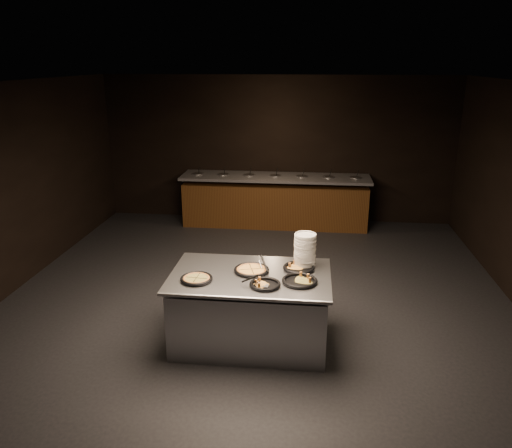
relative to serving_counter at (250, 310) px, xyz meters
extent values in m
cube|color=black|center=(-0.05, 0.84, -0.42)|extent=(7.00, 8.00, 0.01)
cube|color=black|center=(-0.05, 0.84, 2.49)|extent=(7.00, 8.00, 0.01)
cube|color=black|center=(-0.05, 4.84, 1.03)|extent=(7.00, 0.01, 2.90)
cube|color=black|center=(-0.05, -3.17, 1.03)|extent=(7.00, 0.01, 2.90)
cube|color=#583314|center=(-0.05, 4.41, 0.01)|extent=(3.60, 0.75, 0.85)
cube|color=slate|center=(-0.05, 4.41, 0.56)|extent=(3.70, 0.83, 0.05)
cube|color=black|center=(-0.05, 4.41, -0.38)|extent=(3.60, 0.69, 0.08)
cylinder|color=#B4B6BC|center=(-1.60, 4.41, 0.56)|extent=(0.22, 0.22, 0.08)
cylinder|color=#526D2B|center=(-1.60, 4.41, 0.59)|extent=(0.19, 0.19, 0.02)
cylinder|color=black|center=(-1.57, 4.39, 0.67)|extent=(0.04, 0.10, 0.19)
cylinder|color=#B4B6BC|center=(-1.08, 4.41, 0.56)|extent=(0.22, 0.22, 0.08)
cylinder|color=#526D2B|center=(-1.08, 4.41, 0.59)|extent=(0.19, 0.19, 0.02)
cylinder|color=black|center=(-1.05, 4.39, 0.67)|extent=(0.04, 0.10, 0.19)
cylinder|color=#B4B6BC|center=(-0.57, 4.41, 0.56)|extent=(0.22, 0.22, 0.08)
cylinder|color=#526D2B|center=(-0.57, 4.41, 0.59)|extent=(0.19, 0.19, 0.02)
cylinder|color=black|center=(-0.54, 4.39, 0.67)|extent=(0.04, 0.10, 0.19)
cylinder|color=#B4B6BC|center=(-0.05, 4.41, 0.56)|extent=(0.22, 0.22, 0.08)
cylinder|color=#526D2B|center=(-0.05, 4.41, 0.59)|extent=(0.19, 0.19, 0.02)
cylinder|color=black|center=(-0.02, 4.39, 0.67)|extent=(0.04, 0.10, 0.19)
cylinder|color=#B4B6BC|center=(0.47, 4.41, 0.56)|extent=(0.22, 0.22, 0.08)
cylinder|color=#526D2B|center=(0.47, 4.41, 0.59)|extent=(0.19, 0.19, 0.02)
cylinder|color=black|center=(0.50, 4.39, 0.67)|extent=(0.04, 0.10, 0.19)
cylinder|color=#B4B6BC|center=(0.98, 4.41, 0.56)|extent=(0.22, 0.22, 0.08)
cylinder|color=#526D2B|center=(0.98, 4.41, 0.59)|extent=(0.19, 0.19, 0.02)
cylinder|color=black|center=(1.01, 4.39, 0.67)|extent=(0.04, 0.10, 0.19)
cylinder|color=#B4B6BC|center=(1.50, 4.41, 0.56)|extent=(0.22, 0.22, 0.08)
cylinder|color=#526D2B|center=(1.50, 4.41, 0.59)|extent=(0.19, 0.19, 0.02)
cylinder|color=black|center=(1.53, 4.39, 0.67)|extent=(0.04, 0.10, 0.19)
cube|color=#B4B6BC|center=(0.00, 0.00, -0.03)|extent=(1.73, 1.06, 0.78)
cube|color=#B4B6BC|center=(0.00, 0.00, 0.43)|extent=(1.81, 1.14, 0.04)
cylinder|color=#B4B6BC|center=(0.00, -0.57, 0.43)|extent=(1.81, 0.04, 0.04)
cylinder|color=silver|center=(0.61, 0.32, 0.64)|extent=(0.25, 0.25, 0.39)
cylinder|color=black|center=(-0.57, -0.23, 0.46)|extent=(0.33, 0.33, 0.01)
torus|color=black|center=(-0.57, -0.23, 0.47)|extent=(0.36, 0.36, 0.04)
torus|color=#985827|center=(-0.57, -0.23, 0.47)|extent=(0.30, 0.30, 0.03)
cylinder|color=tan|center=(-0.57, -0.23, 0.47)|extent=(0.25, 0.25, 0.02)
cube|color=black|center=(-0.57, -0.23, 0.48)|extent=(0.03, 0.25, 0.00)
cube|color=black|center=(-0.57, -0.23, 0.48)|extent=(0.25, 0.03, 0.00)
cylinder|color=black|center=(0.00, 0.08, 0.46)|extent=(0.38, 0.38, 0.01)
torus|color=black|center=(0.00, 0.08, 0.47)|extent=(0.41, 0.41, 0.04)
torus|color=#985827|center=(0.00, 0.08, 0.47)|extent=(0.34, 0.34, 0.03)
cylinder|color=#E0A451|center=(0.00, 0.08, 0.47)|extent=(0.30, 0.30, 0.02)
cube|color=black|center=(0.00, 0.08, 0.48)|extent=(0.09, 0.29, 0.00)
cube|color=black|center=(0.00, 0.08, 0.48)|extent=(0.29, 0.09, 0.00)
cylinder|color=black|center=(0.54, 0.20, 0.46)|extent=(0.34, 0.34, 0.01)
torus|color=black|center=(0.54, 0.20, 0.47)|extent=(0.37, 0.37, 0.04)
cylinder|color=black|center=(0.19, -0.28, 0.46)|extent=(0.31, 0.31, 0.01)
torus|color=black|center=(0.19, -0.28, 0.47)|extent=(0.34, 0.34, 0.04)
cylinder|color=black|center=(0.56, -0.15, 0.46)|extent=(0.37, 0.37, 0.01)
torus|color=black|center=(0.56, -0.15, 0.47)|extent=(0.39, 0.39, 0.04)
cube|color=#B4B6BC|center=(0.05, 0.23, 0.47)|extent=(0.14, 0.15, 0.00)
cylinder|color=black|center=(0.15, 0.09, 0.55)|extent=(0.11, 0.19, 0.14)
cylinder|color=#B4B6BC|center=(0.10, 0.16, 0.50)|extent=(0.06, 0.10, 0.09)
cube|color=#B4B6BC|center=(0.18, -0.32, 0.47)|extent=(0.10, 0.09, 0.00)
cylinder|color=black|center=(0.04, -0.31, 0.54)|extent=(0.19, 0.03, 0.11)
cylinder|color=#B4B6BC|center=(0.11, -0.32, 0.50)|extent=(0.10, 0.02, 0.07)
camera|label=1|loc=(0.64, -5.13, 2.76)|focal=35.00mm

